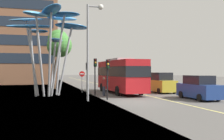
% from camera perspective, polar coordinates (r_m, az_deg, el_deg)
% --- Properties ---
extents(ground, '(120.00, 240.00, 0.10)m').
position_cam_1_polar(ground, '(20.82, 4.06, -7.01)').
color(ground, '#54514F').
extents(red_bus, '(2.90, 10.10, 3.73)m').
position_cam_1_polar(red_bus, '(28.54, 1.81, -0.94)').
color(red_bus, red).
rests_on(red_bus, ground).
extents(leaf_sculpture, '(8.25, 7.73, 8.39)m').
position_cam_1_polar(leaf_sculpture, '(26.79, -13.56, 8.99)').
color(leaf_sculpture, '#9EA0A5').
rests_on(leaf_sculpture, ground).
extents(traffic_light_kerb_near, '(0.28, 0.42, 3.37)m').
position_cam_1_polar(traffic_light_kerb_near, '(22.14, -0.95, -0.12)').
color(traffic_light_kerb_near, black).
rests_on(traffic_light_kerb_near, ground).
extents(traffic_light_kerb_far, '(0.28, 0.42, 3.62)m').
position_cam_1_polar(traffic_light_kerb_far, '(26.00, -3.63, 0.27)').
color(traffic_light_kerb_far, black).
rests_on(traffic_light_kerb_far, ground).
extents(traffic_light_island_mid, '(0.28, 0.42, 3.31)m').
position_cam_1_polar(traffic_light_island_mid, '(29.50, -5.36, -0.19)').
color(traffic_light_island_mid, black).
rests_on(traffic_light_island_mid, ground).
extents(car_parked_near, '(1.92, 4.53, 2.04)m').
position_cam_1_polar(car_parked_near, '(23.72, 18.12, -3.72)').
color(car_parked_near, navy).
rests_on(car_parked_near, ground).
extents(car_parked_mid, '(2.00, 4.06, 2.23)m').
position_cam_1_polar(car_parked_mid, '(29.73, 10.57, -2.83)').
color(car_parked_mid, gold).
rests_on(car_parked_mid, ground).
extents(car_parked_far, '(2.09, 4.32, 2.19)m').
position_cam_1_polar(car_parked_far, '(35.81, 5.87, -2.38)').
color(car_parked_far, navy).
rests_on(car_parked_far, ground).
extents(car_side_street, '(1.97, 4.43, 2.03)m').
position_cam_1_polar(car_side_street, '(41.70, 2.90, -2.14)').
color(car_side_street, navy).
rests_on(car_side_street, ground).
extents(car_far_side, '(2.04, 4.53, 2.24)m').
position_cam_1_polar(car_far_side, '(47.14, 1.36, -1.79)').
color(car_far_side, silver).
rests_on(car_far_side, ground).
extents(street_lamp, '(1.38, 0.44, 7.85)m').
position_cam_1_polar(street_lamp, '(21.58, -4.49, 6.55)').
color(street_lamp, gray).
rests_on(street_lamp, ground).
extents(tree_pavement_near, '(3.25, 4.97, 8.09)m').
position_cam_1_polar(tree_pavement_near, '(37.11, -11.37, 5.43)').
color(tree_pavement_near, brown).
rests_on(tree_pavement_near, ground).
extents(tree_pavement_far, '(6.03, 5.39, 8.12)m').
position_cam_1_polar(tree_pavement_far, '(52.17, -14.48, 3.64)').
color(tree_pavement_far, brown).
rests_on(tree_pavement_far, ground).
extents(pedestrian, '(0.34, 0.34, 1.79)m').
position_cam_1_polar(pedestrian, '(25.79, -1.75, -3.54)').
color(pedestrian, '#2D3342').
rests_on(pedestrian, ground).
extents(no_entry_sign, '(0.60, 0.12, 2.38)m').
position_cam_1_polar(no_entry_sign, '(28.70, -6.45, -1.81)').
color(no_entry_sign, gray).
rests_on(no_entry_sign, ground).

